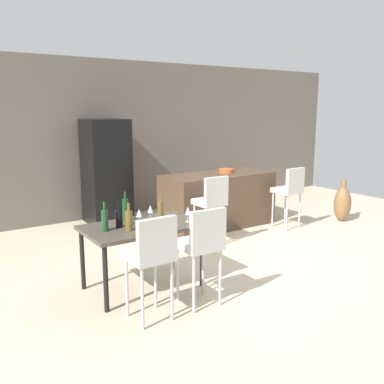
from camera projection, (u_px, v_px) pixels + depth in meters
ground_plane at (238, 249)px, 6.17m from camera, size 10.00×10.00×0.00m
back_wall at (143, 138)px, 8.28m from camera, size 10.00×0.12×2.90m
kitchen_island at (218, 200)px, 7.33m from camera, size 1.94×0.84×0.92m
bar_chair_left at (212, 200)px, 6.23m from camera, size 0.40×0.40×1.05m
bar_chair_middle at (290, 188)px, 7.13m from camera, size 0.41×0.41×1.05m
dining_table at (142, 231)px, 4.74m from camera, size 1.30×0.79×0.74m
dining_chair_near at (152, 252)px, 3.96m from camera, size 0.41×0.41×1.05m
dining_chair_far at (202, 241)px, 4.28m from camera, size 0.41×0.41×1.05m
wine_bottle_corner at (161, 209)px, 4.97m from camera, size 0.07×0.07×0.31m
wine_bottle_middle at (125, 209)px, 4.88m from camera, size 0.07×0.07×0.34m
wine_bottle_far at (129, 220)px, 4.49m from camera, size 0.08×0.08×0.30m
wine_bottle_near at (105, 220)px, 4.46m from camera, size 0.07×0.07×0.32m
wine_bottle_right at (119, 217)px, 4.61m from camera, size 0.08×0.08×0.30m
wine_glass_left at (139, 213)px, 4.74m from camera, size 0.07×0.07×0.17m
wine_glass_end at (150, 209)px, 4.93m from camera, size 0.07×0.07×0.17m
wine_glass_inner at (188, 211)px, 4.84m from camera, size 0.07×0.07×0.17m
refrigerator at (107, 172)px, 7.50m from camera, size 0.72×0.68×1.84m
fruit_bowl at (226, 171)px, 7.35m from camera, size 0.26×0.26×0.07m
floor_vase at (342, 204)px, 7.67m from camera, size 0.30×0.30×0.76m
potted_plant at (248, 186)px, 9.43m from camera, size 0.35×0.35×0.55m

